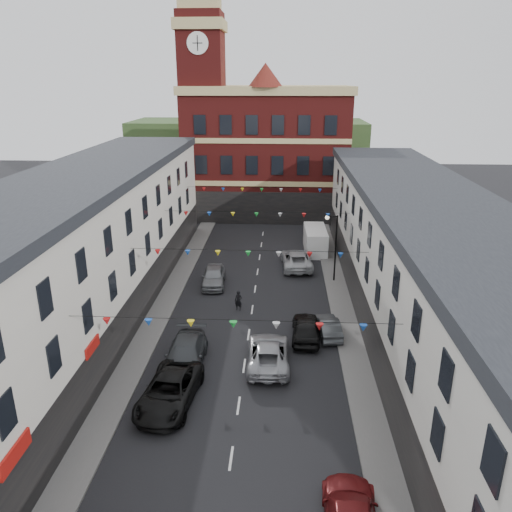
% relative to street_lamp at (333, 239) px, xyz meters
% --- Properties ---
extents(ground, '(160.00, 160.00, 0.00)m').
position_rel_street_lamp_xyz_m(ground, '(-6.55, -14.00, -3.90)').
color(ground, black).
rests_on(ground, ground).
extents(pavement_left, '(1.80, 64.00, 0.15)m').
position_rel_street_lamp_xyz_m(pavement_left, '(-13.45, -12.00, -3.83)').
color(pavement_left, '#605E5B').
rests_on(pavement_left, ground).
extents(pavement_right, '(1.80, 64.00, 0.15)m').
position_rel_street_lamp_xyz_m(pavement_right, '(0.35, -12.00, -3.83)').
color(pavement_right, '#605E5B').
rests_on(pavement_right, ground).
extents(terrace_left, '(8.40, 56.00, 10.70)m').
position_rel_street_lamp_xyz_m(terrace_left, '(-18.33, -13.00, 1.44)').
color(terrace_left, silver).
rests_on(terrace_left, ground).
extents(terrace_right, '(8.40, 56.00, 9.70)m').
position_rel_street_lamp_xyz_m(terrace_right, '(5.23, -13.00, 0.95)').
color(terrace_right, beige).
rests_on(terrace_right, ground).
extents(civic_building, '(20.60, 13.30, 18.50)m').
position_rel_street_lamp_xyz_m(civic_building, '(-6.55, 23.95, 4.23)').
color(civic_building, maroon).
rests_on(civic_building, ground).
extents(clock_tower, '(5.60, 5.60, 30.00)m').
position_rel_street_lamp_xyz_m(clock_tower, '(-14.05, 21.00, 11.03)').
color(clock_tower, maroon).
rests_on(clock_tower, ground).
extents(distant_hill, '(40.00, 14.00, 10.00)m').
position_rel_street_lamp_xyz_m(distant_hill, '(-10.55, 48.00, 1.10)').
color(distant_hill, '#2E4822').
rests_on(distant_hill, ground).
extents(street_lamp, '(1.10, 0.36, 6.00)m').
position_rel_street_lamp_xyz_m(street_lamp, '(0.00, 0.00, 0.00)').
color(street_lamp, black).
rests_on(street_lamp, ground).
extents(car_left_c, '(3.21, 6.01, 1.61)m').
position_rel_street_lamp_xyz_m(car_left_c, '(-10.31, -18.00, -3.10)').
color(car_left_c, black).
rests_on(car_left_c, ground).
extents(car_left_d, '(2.36, 5.66, 1.63)m').
position_rel_street_lamp_xyz_m(car_left_d, '(-10.15, -14.29, -3.09)').
color(car_left_d, '#393D40').
rests_on(car_left_d, ground).
extents(car_left_e, '(2.20, 4.79, 1.59)m').
position_rel_street_lamp_xyz_m(car_left_e, '(-10.15, -1.29, -3.11)').
color(car_left_e, gray).
rests_on(car_left_e, ground).
extents(car_right_d, '(2.02, 4.71, 1.59)m').
position_rel_street_lamp_xyz_m(car_right_d, '(-2.61, -10.28, -3.11)').
color(car_right_d, black).
rests_on(car_right_d, ground).
extents(car_right_e, '(1.75, 3.99, 1.28)m').
position_rel_street_lamp_xyz_m(car_right_e, '(-1.05, -9.72, -3.27)').
color(car_right_e, '#484C4F').
rests_on(car_right_e, ground).
extents(car_right_f, '(3.08, 5.99, 1.62)m').
position_rel_street_lamp_xyz_m(car_right_f, '(-2.95, 3.39, -3.10)').
color(car_right_f, '#B9BBBE').
rests_on(car_right_f, ground).
extents(moving_car, '(2.69, 5.58, 1.53)m').
position_rel_street_lamp_xyz_m(moving_car, '(-5.08, -13.68, -3.14)').
color(moving_car, '#A4A5AB').
rests_on(moving_car, ground).
extents(white_van, '(2.24, 5.51, 2.42)m').
position_rel_street_lamp_xyz_m(white_van, '(-0.95, 8.14, -2.70)').
color(white_van, white).
rests_on(white_van, ground).
extents(pedestrian, '(0.65, 0.51, 1.58)m').
position_rel_street_lamp_xyz_m(pedestrian, '(-7.59, -6.12, -3.11)').
color(pedestrian, black).
rests_on(pedestrian, ground).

